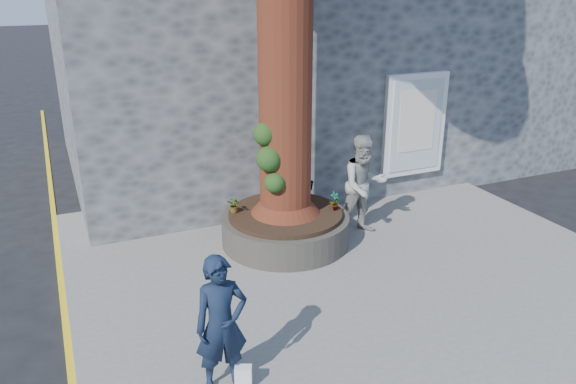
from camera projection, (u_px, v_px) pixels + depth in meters
name	position (u px, v px, depth m)	size (l,w,h in m)	color
ground	(289.00, 313.00, 8.30)	(120.00, 120.00, 0.00)	black
pavement	(345.00, 261.00, 9.69)	(9.00, 8.00, 0.12)	slate
yellow_line	(66.00, 325.00, 8.02)	(0.10, 30.00, 0.01)	yellow
stone_shop	(266.00, 40.00, 14.26)	(10.30, 8.30, 6.30)	#47494C
neighbour_shop	(507.00, 35.00, 17.30)	(6.00, 8.00, 6.00)	#47494C
planter	(285.00, 227.00, 10.16)	(2.30, 2.30, 0.60)	black
man	(221.00, 325.00, 6.35)	(0.62, 0.41, 1.70)	#131E34
woman	(364.00, 185.00, 10.32)	(0.92, 0.72, 1.90)	#9A9893
shopping_bag	(243.00, 377.00, 6.59)	(0.20, 0.12, 0.28)	white
plant_a	(335.00, 201.00, 10.06)	(0.19, 0.13, 0.36)	gray
plant_b	(308.00, 180.00, 11.02)	(0.22, 0.21, 0.40)	gray
plant_c	(291.00, 211.00, 9.69)	(0.17, 0.17, 0.30)	gray
plant_d	(235.00, 205.00, 9.98)	(0.25, 0.22, 0.28)	gray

